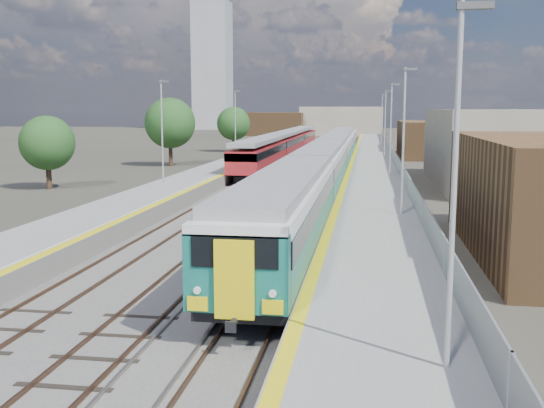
# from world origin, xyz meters

# --- Properties ---
(ground) EXTENTS (320.00, 320.00, 0.00)m
(ground) POSITION_xyz_m (0.00, 50.00, 0.00)
(ground) COLOR #47443A
(ground) RESTS_ON ground
(ballast_bed) EXTENTS (10.50, 155.00, 0.06)m
(ballast_bed) POSITION_xyz_m (-2.25, 52.50, 0.03)
(ballast_bed) COLOR #565451
(ballast_bed) RESTS_ON ground
(tracks) EXTENTS (8.96, 160.00, 0.17)m
(tracks) POSITION_xyz_m (-1.65, 54.18, 0.11)
(tracks) COLOR #4C3323
(tracks) RESTS_ON ground
(platform_right) EXTENTS (4.70, 155.00, 8.52)m
(platform_right) POSITION_xyz_m (5.28, 52.49, 0.54)
(platform_right) COLOR slate
(platform_right) RESTS_ON ground
(platform_left) EXTENTS (4.30, 155.00, 8.52)m
(platform_left) POSITION_xyz_m (-9.05, 52.49, 0.52)
(platform_left) COLOR slate
(platform_left) RESTS_ON ground
(buildings) EXTENTS (72.00, 185.50, 40.00)m
(buildings) POSITION_xyz_m (-18.12, 138.60, 10.70)
(buildings) COLOR brown
(buildings) RESTS_ON ground
(green_train) EXTENTS (2.89, 80.41, 3.18)m
(green_train) POSITION_xyz_m (1.50, 44.70, 2.24)
(green_train) COLOR black
(green_train) RESTS_ON ground
(red_train) EXTENTS (2.78, 56.45, 3.51)m
(red_train) POSITION_xyz_m (-5.50, 67.98, 2.08)
(red_train) COLOR black
(red_train) RESTS_ON ground
(tree_a) EXTENTS (4.38, 4.38, 5.93)m
(tree_a) POSITION_xyz_m (-20.65, 36.56, 3.73)
(tree_a) COLOR #382619
(tree_a) RESTS_ON ground
(tree_b) EXTENTS (5.70, 5.70, 7.72)m
(tree_b) POSITION_xyz_m (-17.41, 58.49, 4.86)
(tree_b) COLOR #382619
(tree_b) RESTS_ON ground
(tree_c) EXTENTS (4.99, 4.99, 6.77)m
(tree_c) POSITION_xyz_m (-15.41, 83.28, 4.26)
(tree_c) COLOR #382619
(tree_c) RESTS_ON ground
(tree_d) EXTENTS (4.79, 4.79, 6.49)m
(tree_d) POSITION_xyz_m (20.22, 61.07, 4.08)
(tree_d) COLOR #382619
(tree_d) RESTS_ON ground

